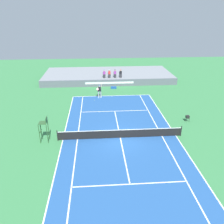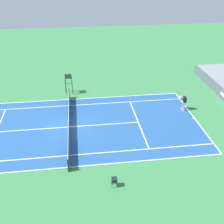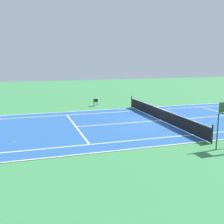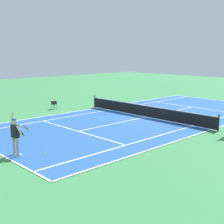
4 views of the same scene
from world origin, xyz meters
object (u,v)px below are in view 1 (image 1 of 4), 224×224
(tennis_player, at_px, (100,91))
(spectator_seated_0, at_px, (104,74))
(equipment_bag, at_px, (114,88))
(ball_hopper, at_px, (188,117))
(spectator_seated_3, at_px, (121,74))
(tennis_ball, at_px, (95,100))
(spectator_seated_2, at_px, (115,74))
(umpire_chair, at_px, (44,126))
(spectator_seated_1, at_px, (109,74))

(tennis_player, bearing_deg, spectator_seated_0, 81.68)
(equipment_bag, xyz_separation_m, ball_hopper, (7.19, -12.15, 0.41))
(spectator_seated_0, height_order, ball_hopper, spectator_seated_0)
(spectator_seated_0, height_order, tennis_player, spectator_seated_0)
(spectator_seated_3, bearing_deg, equipment_bag, -118.16)
(tennis_ball, height_order, ball_hopper, ball_hopper)
(spectator_seated_0, distance_m, spectator_seated_3, 2.72)
(spectator_seated_3, xyz_separation_m, tennis_player, (-3.65, -6.38, -0.71))
(equipment_bag, relative_size, ball_hopper, 1.33)
(spectator_seated_0, bearing_deg, spectator_seated_2, 0.00)
(spectator_seated_3, bearing_deg, ball_hopper, -68.38)
(spectator_seated_0, distance_m, equipment_bag, 3.28)
(spectator_seated_3, height_order, umpire_chair, umpire_chair)
(spectator_seated_0, relative_size, equipment_bag, 1.36)
(spectator_seated_0, relative_size, spectator_seated_2, 1.00)
(spectator_seated_3, xyz_separation_m, umpire_chair, (-9.00, -17.76, -0.15))
(tennis_player, distance_m, tennis_ball, 1.62)
(spectator_seated_1, distance_m, spectator_seated_2, 0.94)
(spectator_seated_2, height_order, equipment_bag, spectator_seated_2)
(umpire_chair, bearing_deg, ball_hopper, 11.68)
(ball_hopper, bearing_deg, umpire_chair, -168.32)
(spectator_seated_3, bearing_deg, spectator_seated_2, 180.00)
(spectator_seated_2, xyz_separation_m, spectator_seated_3, (0.94, 0.00, 0.00))
(spectator_seated_3, distance_m, umpire_chair, 19.91)
(spectator_seated_0, bearing_deg, spectator_seated_3, 0.00)
(tennis_ball, bearing_deg, spectator_seated_0, 77.68)
(spectator_seated_2, xyz_separation_m, tennis_ball, (-3.42, -7.47, -1.67))
(equipment_bag, bearing_deg, umpire_chair, -116.64)
(tennis_ball, distance_m, umpire_chair, 11.39)
(spectator_seated_1, height_order, spectator_seated_3, same)
(spectator_seated_2, xyz_separation_m, umpire_chair, (-8.06, -17.76, -0.15))
(spectator_seated_1, bearing_deg, tennis_player, -105.61)
(tennis_ball, relative_size, equipment_bag, 0.07)
(spectator_seated_0, bearing_deg, ball_hopper, -59.83)
(tennis_player, xyz_separation_m, umpire_chair, (-5.34, -11.39, 0.56))
(spectator_seated_0, relative_size, umpire_chair, 0.52)
(spectator_seated_1, distance_m, umpire_chair, 19.14)
(spectator_seated_1, relative_size, tennis_player, 0.61)
(spectator_seated_1, distance_m, tennis_ball, 8.05)
(spectator_seated_3, xyz_separation_m, equipment_bag, (-1.37, -2.55, -1.54))
(spectator_seated_1, xyz_separation_m, equipment_bag, (0.50, -2.55, -1.54))
(spectator_seated_2, distance_m, ball_hopper, 16.22)
(spectator_seated_2, height_order, spectator_seated_3, same)
(spectator_seated_2, bearing_deg, ball_hopper, -65.30)
(equipment_bag, distance_m, ball_hopper, 14.12)
(spectator_seated_2, bearing_deg, spectator_seated_3, 0.00)
(spectator_seated_3, bearing_deg, umpire_chair, -116.86)
(spectator_seated_1, height_order, umpire_chair, umpire_chair)
(tennis_player, bearing_deg, spectator_seated_1, 74.39)
(spectator_seated_1, bearing_deg, umpire_chair, -111.86)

